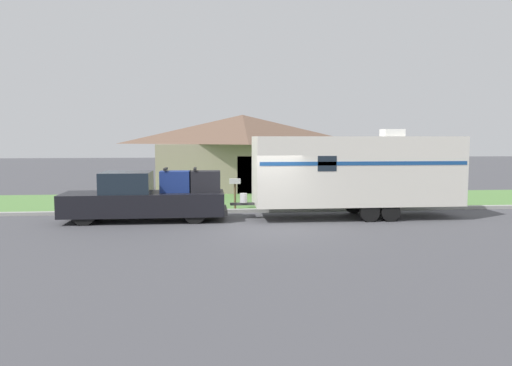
{
  "coord_description": "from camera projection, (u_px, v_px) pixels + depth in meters",
  "views": [
    {
      "loc": [
        -2.19,
        -16.99,
        3.17
      ],
      "look_at": [
        -0.33,
        2.0,
        1.4
      ],
      "focal_mm": 35.0,
      "sensor_mm": 36.0,
      "label": 1
    }
  ],
  "objects": [
    {
      "name": "lawn_strip",
      "position": [
        252.0,
        201.0,
        24.67
      ],
      "size": [
        80.0,
        7.0,
        0.03
      ],
      "color": "#568442",
      "rests_on": "ground_plane"
    },
    {
      "name": "travel_trailer",
      "position": [
        356.0,
        170.0,
        19.5
      ],
      "size": [
        8.92,
        2.37,
        3.47
      ],
      "color": "black",
      "rests_on": "ground_plane"
    },
    {
      "name": "curb_strip",
      "position": [
        260.0,
        210.0,
        21.05
      ],
      "size": [
        80.0,
        0.3,
        0.14
      ],
      "color": "#999993",
      "rests_on": "ground_plane"
    },
    {
      "name": "house_across_street",
      "position": [
        242.0,
        151.0,
        30.46
      ],
      "size": [
        10.7,
        6.69,
        4.5
      ],
      "color": "gray",
      "rests_on": "ground_plane"
    },
    {
      "name": "pickup_truck",
      "position": [
        146.0,
        198.0,
        18.8
      ],
      "size": [
        6.12,
        1.9,
        2.0
      ],
      "color": "black",
      "rests_on": "ground_plane"
    },
    {
      "name": "ground_plane",
      "position": [
        271.0,
        228.0,
        17.34
      ],
      "size": [
        120.0,
        120.0,
        0.0
      ],
      "primitive_type": "plane",
      "color": "#47474C"
    },
    {
      "name": "mailbox",
      "position": [
        235.0,
        186.0,
        21.66
      ],
      "size": [
        0.48,
        0.2,
        1.36
      ],
      "color": "brown",
      "rests_on": "ground_plane"
    }
  ]
}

